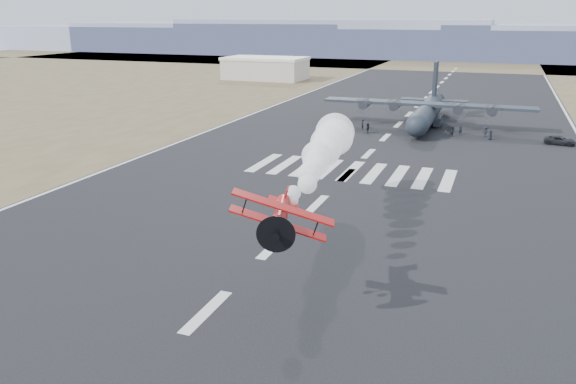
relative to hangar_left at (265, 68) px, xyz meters
The scene contains 19 objects.
scrub_far 99.70m from the hangar_left, 58.54° to the left, with size 500.00×80.00×0.00m, color brown.
runway_markings 99.70m from the hangar_left, 58.54° to the right, with size 60.00×260.00×0.01m, color silver, non-canonical shape.
ridge_seg_a 183.53m from the hangar_left, 141.19° to the left, with size 150.00×50.00×13.00m, color #8790AC.
ridge_seg_b 139.02m from the hangar_left, 124.15° to the left, with size 150.00×50.00×15.00m, color #8790AC.
ridge_seg_c 115.84m from the hangar_left, 96.45° to the left, with size 150.00×50.00×17.00m, color #8790AC.
ridge_seg_d 126.25m from the hangar_left, 65.67° to the left, with size 150.00×50.00×13.00m, color #8790AC.
hangar_left is the anchor object (origin of this frame).
aerobatic_biplane 143.20m from the hangar_left, 66.68° to the right, with size 6.38×6.01×3.46m.
smoke_trail 122.79m from the hangar_left, 64.12° to the right, with size 5.78×25.11×4.14m.
transport_aircraft 82.61m from the hangar_left, 46.54° to the right, with size 36.37×29.99×10.53m.
support_vehicle 104.04m from the hangar_left, 41.38° to the right, with size 2.10×4.55×1.26m, color black.
crew_a 91.38m from the hangar_left, 46.27° to the right, with size 0.58×0.47×1.58m, color black.
crew_b 89.07m from the hangar_left, 50.95° to the right, with size 0.91×0.56×1.88m, color black.
crew_c 94.82m from the hangar_left, 44.87° to the right, with size 1.08×0.50×1.68m, color black.
crew_d 86.04m from the hangar_left, 49.16° to the right, with size 1.07×0.55×1.83m, color black.
crew_e 96.82m from the hangar_left, 45.39° to the right, with size 0.76×0.47×1.56m, color black.
crew_f 85.59m from the hangar_left, 55.46° to the right, with size 1.57×0.51×1.70m, color black.
crew_g 82.47m from the hangar_left, 55.30° to the right, with size 0.63×0.52×1.72m, color black.
crew_h 92.44m from the hangar_left, 47.75° to the right, with size 0.79×0.49×1.63m, color black.
Camera 1 is at (16.92, -17.24, 18.93)m, focal length 35.00 mm.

